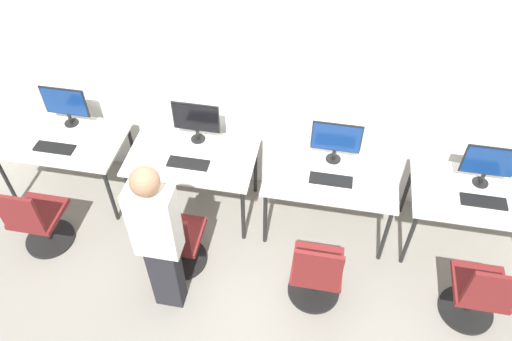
{
  "coord_description": "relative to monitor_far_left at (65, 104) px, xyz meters",
  "views": [
    {
      "loc": [
        0.57,
        -2.9,
        4.11
      ],
      "look_at": [
        0.0,
        0.15,
        0.9
      ],
      "focal_mm": 35.0,
      "sensor_mm": 36.0,
      "label": 1
    }
  ],
  "objects": [
    {
      "name": "desk_right",
      "position": [
        2.69,
        -0.24,
        -0.33
      ],
      "size": [
        1.23,
        0.75,
        0.75
      ],
      "color": "silver",
      "rests_on": "ground_plane"
    },
    {
      "name": "desk_far_left",
      "position": [
        0.0,
        -0.24,
        -0.33
      ],
      "size": [
        1.23,
        0.75,
        0.75
      ],
      "color": "silver",
      "rests_on": "ground_plane"
    },
    {
      "name": "keyboard_far_right",
      "position": [
        4.04,
        -0.33,
        -0.24
      ],
      "size": [
        0.4,
        0.14,
        0.02
      ],
      "color": "black",
      "rests_on": "desk_far_right"
    },
    {
      "name": "monitor_right",
      "position": [
        2.69,
        -0.03,
        0.0
      ],
      "size": [
        0.46,
        0.15,
        0.44
      ],
      "color": "black",
      "rests_on": "desk_right"
    },
    {
      "name": "office_chair_far_right",
      "position": [
        4.04,
        -1.04,
        -0.64
      ],
      "size": [
        0.48,
        0.48,
        0.88
      ],
      "color": "black",
      "rests_on": "ground_plane"
    },
    {
      "name": "keyboard_left",
      "position": [
        1.35,
        -0.35,
        -0.24
      ],
      "size": [
        0.4,
        0.14,
        0.02
      ],
      "color": "black",
      "rests_on": "desk_left"
    },
    {
      "name": "person_left",
      "position": [
        1.4,
        -1.35,
        -0.07
      ],
      "size": [
        0.36,
        0.22,
        1.69
      ],
      "color": "#232328",
      "rests_on": "ground_plane"
    },
    {
      "name": "ground_plane",
      "position": [
        2.02,
        -0.61,
        -1.0
      ],
      "size": [
        20.0,
        20.0,
        0.0
      ],
      "primitive_type": "plane",
      "color": "gray"
    },
    {
      "name": "office_chair_left",
      "position": [
        1.38,
        -0.99,
        -0.64
      ],
      "size": [
        0.48,
        0.48,
        0.88
      ],
      "color": "black",
      "rests_on": "ground_plane"
    },
    {
      "name": "keyboard_right",
      "position": [
        2.69,
        -0.32,
        -0.24
      ],
      "size": [
        0.4,
        0.14,
        0.02
      ],
      "color": "black",
      "rests_on": "desk_right"
    },
    {
      "name": "monitor_far_left",
      "position": [
        0.0,
        0.0,
        0.0
      ],
      "size": [
        0.46,
        0.15,
        0.44
      ],
      "color": "black",
      "rests_on": "desk_far_left"
    },
    {
      "name": "office_chair_far_left",
      "position": [
        0.0,
        -1.0,
        -0.64
      ],
      "size": [
        0.48,
        0.48,
        0.88
      ],
      "color": "black",
      "rests_on": "ground_plane"
    },
    {
      "name": "monitor_left",
      "position": [
        1.35,
        0.0,
        0.0
      ],
      "size": [
        0.46,
        0.15,
        0.44
      ],
      "color": "black",
      "rests_on": "desk_left"
    },
    {
      "name": "mouse_left",
      "position": [
        1.62,
        -0.34,
        -0.24
      ],
      "size": [
        0.06,
        0.09,
        0.03
      ],
      "color": "silver",
      "rests_on": "desk_left"
    },
    {
      "name": "mouse_far_left",
      "position": [
        0.26,
        -0.38,
        -0.24
      ],
      "size": [
        0.06,
        0.09,
        0.03
      ],
      "color": "silver",
      "rests_on": "desk_far_left"
    },
    {
      "name": "mouse_right",
      "position": [
        2.97,
        -0.35,
        -0.24
      ],
      "size": [
        0.06,
        0.09,
        0.03
      ],
      "color": "silver",
      "rests_on": "desk_right"
    },
    {
      "name": "desk_left",
      "position": [
        1.35,
        -0.24,
        -0.33
      ],
      "size": [
        1.23,
        0.75,
        0.75
      ],
      "color": "silver",
      "rests_on": "ground_plane"
    },
    {
      "name": "monitor_far_right",
      "position": [
        4.04,
        -0.1,
        0.0
      ],
      "size": [
        0.46,
        0.15,
        0.44
      ],
      "color": "black",
      "rests_on": "desk_far_right"
    },
    {
      "name": "desk_far_right",
      "position": [
        4.04,
        -0.24,
        -0.33
      ],
      "size": [
        1.23,
        0.75,
        0.75
      ],
      "color": "silver",
      "rests_on": "ground_plane"
    },
    {
      "name": "office_chair_right",
      "position": [
        2.67,
        -1.1,
        -0.64
      ],
      "size": [
        0.48,
        0.48,
        0.88
      ],
      "color": "black",
      "rests_on": "ground_plane"
    },
    {
      "name": "wall_back",
      "position": [
        2.02,
        0.26,
        0.4
      ],
      "size": [
        12.0,
        0.05,
        2.8
      ],
      "color": "silver",
      "rests_on": "ground_plane"
    },
    {
      "name": "keyboard_far_left",
      "position": [
        0.0,
        -0.39,
        -0.24
      ],
      "size": [
        0.4,
        0.14,
        0.02
      ],
      "color": "black",
      "rests_on": "desk_far_left"
    }
  ]
}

